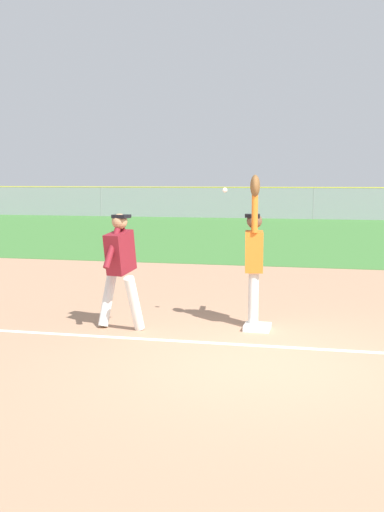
{
  "coord_description": "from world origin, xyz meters",
  "views": [
    {
      "loc": [
        0.75,
        -6.98,
        2.2
      ],
      "look_at": [
        -1.25,
        1.79,
        1.05
      ],
      "focal_mm": 41.6,
      "sensor_mm": 36.0,
      "label": 1
    }
  ],
  "objects_px": {
    "first_base": "(257,327)",
    "fielder": "(254,253)",
    "runner": "(120,263)",
    "parked_car_red": "(198,203)",
    "baseball": "(225,190)",
    "parked_car_black": "(291,204)"
  },
  "relations": [
    {
      "from": "parked_car_black",
      "to": "first_base",
      "type": "bearing_deg",
      "value": -90.74
    },
    {
      "from": "parked_car_black",
      "to": "baseball",
      "type": "bearing_deg",
      "value": -91.73
    },
    {
      "from": "baseball",
      "to": "parked_car_black",
      "type": "height_order",
      "value": "baseball"
    },
    {
      "from": "runner",
      "to": "parked_car_black",
      "type": "height_order",
      "value": "runner"
    },
    {
      "from": "parked_car_red",
      "to": "parked_car_black",
      "type": "height_order",
      "value": "same"
    },
    {
      "from": "first_base",
      "to": "parked_car_black",
      "type": "distance_m",
      "value": 30.29
    },
    {
      "from": "first_base",
      "to": "baseball",
      "type": "height_order",
      "value": "baseball"
    },
    {
      "from": "fielder",
      "to": "parked_car_black",
      "type": "bearing_deg",
      "value": -95.39
    },
    {
      "from": "baseball",
      "to": "parked_car_black",
      "type": "xyz_separation_m",
      "value": [
        -0.75,
        30.09,
        -1.38
      ]
    },
    {
      "from": "fielder",
      "to": "parked_car_red",
      "type": "xyz_separation_m",
      "value": [
        -7.37,
        29.99,
        -0.45
      ]
    },
    {
      "from": "fielder",
      "to": "parked_car_black",
      "type": "relative_size",
      "value": 0.51
    },
    {
      "from": "runner",
      "to": "parked_car_red",
      "type": "bearing_deg",
      "value": 112.37
    },
    {
      "from": "first_base",
      "to": "parked_car_red",
      "type": "distance_m",
      "value": 31.06
    },
    {
      "from": "fielder",
      "to": "runner",
      "type": "bearing_deg",
      "value": 8.23
    },
    {
      "from": "first_base",
      "to": "fielder",
      "type": "xyz_separation_m",
      "value": [
        -0.08,
        0.15,
        1.08
      ]
    },
    {
      "from": "parked_car_black",
      "to": "runner",
      "type": "bearing_deg",
      "value": -94.48
    },
    {
      "from": "first_base",
      "to": "fielder",
      "type": "relative_size",
      "value": 0.17
    },
    {
      "from": "runner",
      "to": "first_base",
      "type": "bearing_deg",
      "value": 23.32
    },
    {
      "from": "first_base",
      "to": "fielder",
      "type": "height_order",
      "value": "fielder"
    },
    {
      "from": "fielder",
      "to": "baseball",
      "type": "distance_m",
      "value": 1.04
    },
    {
      "from": "parked_car_red",
      "to": "parked_car_black",
      "type": "distance_m",
      "value": 6.17
    },
    {
      "from": "fielder",
      "to": "parked_car_black",
      "type": "distance_m",
      "value": 30.13
    }
  ]
}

